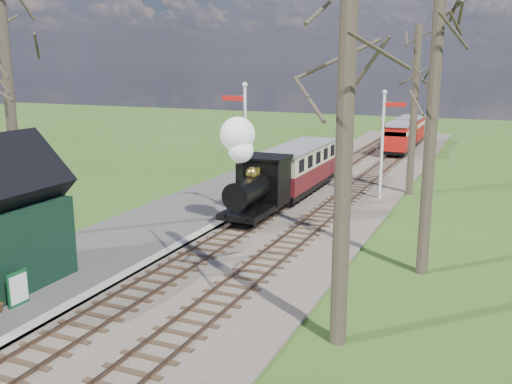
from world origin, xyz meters
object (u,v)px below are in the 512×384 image
semaphore_far (384,137)px  locomotive (254,176)px  person (55,258)px  semaphore_near (244,141)px  red_carriage_b (410,130)px  coach (299,166)px  red_carriage_a (399,138)px  sign_board (18,289)px

semaphore_far → locomotive: size_ratio=1.22×
semaphore_far → person: size_ratio=4.09×
semaphore_near → red_carriage_b: size_ratio=1.32×
semaphore_near → red_carriage_b: 27.00m
person → coach: bearing=12.1°
locomotive → person: size_ratio=3.36×
semaphore_far → red_carriage_b: (-1.77, 20.69, -1.95)m
red_carriage_a → red_carriage_b: size_ratio=1.00×
semaphore_far → locomotive: (-4.39, -6.56, -1.19)m
red_carriage_a → person: red_carriage_a is taller
locomotive → coach: bearing=89.9°
coach → red_carriage_a: (2.60, 15.68, -0.18)m
semaphore_far → locomotive: 7.98m
red_carriage_b → person: size_ratio=3.37×
coach → sign_board: (-2.48, -17.39, -0.87)m
red_carriage_a → sign_board: (-5.08, -33.08, -0.68)m
semaphore_near → red_carriage_a: semaphore_near is taller
person → locomotive: bearing=5.3°
semaphore_far → red_carriage_a: 15.42m
locomotive → sign_board: 11.68m
red_carriage_b → sign_board: bearing=-97.5°
sign_board → semaphore_far: bearing=69.0°
semaphore_near → semaphore_far: size_ratio=1.09×
red_carriage_a → person: (-5.58, -31.00, -0.50)m
coach → person: 15.62m
person → semaphore_near: bearing=10.4°
semaphore_near → semaphore_far: (5.14, 6.00, -0.27)m
semaphore_far → locomotive: semaphore_far is taller
semaphore_near → locomotive: size_ratio=1.33×
sign_board → person: size_ratio=0.73×
semaphore_far → sign_board: (-6.85, -17.89, -2.64)m
semaphore_far → red_carriage_a: (-1.77, 15.19, -1.95)m
sign_board → coach: bearing=81.9°
semaphore_far → sign_board: 19.33m
locomotive → red_carriage_a: locomotive is taller
semaphore_near → locomotive: (0.76, -0.56, -1.47)m
red_carriage_a → sign_board: 33.47m
red_carriage_b → sign_board: 38.92m
semaphore_far → coach: size_ratio=0.76×
red_carriage_b → red_carriage_a: bearing=-90.0°
red_carriage_b → coach: bearing=-97.0°
red_carriage_a → red_carriage_b: bearing=90.0°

